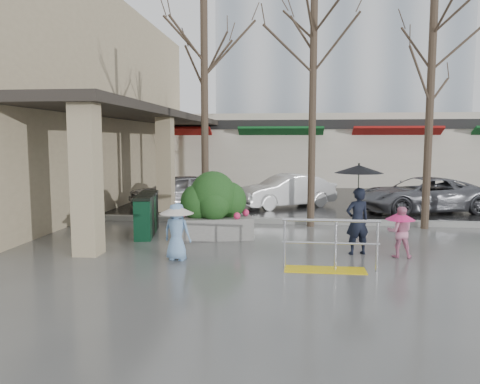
% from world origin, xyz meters
% --- Properties ---
extents(ground, '(120.00, 120.00, 0.00)m').
position_xyz_m(ground, '(0.00, 0.00, 0.00)').
color(ground, '#51514F').
rests_on(ground, ground).
extents(street_asphalt, '(120.00, 36.00, 0.01)m').
position_xyz_m(street_asphalt, '(0.00, 22.00, 0.01)').
color(street_asphalt, black).
rests_on(street_asphalt, ground).
extents(curb, '(120.00, 0.30, 0.15)m').
position_xyz_m(curb, '(0.00, 4.00, 0.07)').
color(curb, gray).
rests_on(curb, ground).
extents(near_building, '(6.00, 18.00, 8.00)m').
position_xyz_m(near_building, '(-9.00, 8.00, 4.00)').
color(near_building, tan).
rests_on(near_building, ground).
extents(canopy_slab, '(2.80, 18.00, 0.25)m').
position_xyz_m(canopy_slab, '(-4.80, 8.00, 3.62)').
color(canopy_slab, '#2D2823').
rests_on(canopy_slab, pillar_front).
extents(pillar_front, '(0.55, 0.55, 3.50)m').
position_xyz_m(pillar_front, '(-3.90, -0.50, 1.75)').
color(pillar_front, tan).
rests_on(pillar_front, ground).
extents(pillar_back, '(0.55, 0.55, 3.50)m').
position_xyz_m(pillar_back, '(-3.90, 6.00, 1.75)').
color(pillar_back, tan).
rests_on(pillar_back, ground).
extents(storefront_row, '(34.00, 6.74, 4.00)m').
position_xyz_m(storefront_row, '(2.00, 17.97, 2.01)').
color(storefront_row, beige).
rests_on(storefront_row, ground).
extents(office_tower, '(18.00, 12.00, 25.00)m').
position_xyz_m(office_tower, '(4.00, 30.00, 12.50)').
color(office_tower, '#8C99A8').
rests_on(office_tower, ground).
extents(handrail, '(1.90, 0.50, 1.03)m').
position_xyz_m(handrail, '(1.36, -1.20, 0.38)').
color(handrail, yellow).
rests_on(handrail, ground).
extents(tree_west, '(3.20, 3.20, 6.80)m').
position_xyz_m(tree_west, '(-2.00, 3.60, 5.08)').
color(tree_west, '#382B21').
rests_on(tree_west, ground).
extents(tree_midwest, '(3.20, 3.20, 7.00)m').
position_xyz_m(tree_midwest, '(1.20, 3.60, 5.23)').
color(tree_midwest, '#382B21').
rests_on(tree_midwest, ground).
extents(tree_mideast, '(3.20, 3.20, 6.50)m').
position_xyz_m(tree_mideast, '(4.50, 3.60, 4.86)').
color(tree_mideast, '#382B21').
rests_on(tree_mideast, ground).
extents(woman, '(1.08, 1.08, 2.07)m').
position_xyz_m(woman, '(2.10, 0.22, 1.24)').
color(woman, black).
rests_on(woman, ground).
extents(child_pink, '(0.64, 0.64, 1.13)m').
position_xyz_m(child_pink, '(3.00, 0.05, 0.64)').
color(child_pink, pink).
rests_on(child_pink, ground).
extents(child_blue, '(0.74, 0.74, 1.24)m').
position_xyz_m(child_blue, '(-1.81, -0.72, 0.74)').
color(child_blue, '#749ECE').
rests_on(child_blue, ground).
extents(planter, '(2.21, 1.49, 1.77)m').
position_xyz_m(planter, '(-1.42, 1.64, 0.84)').
color(planter, gray).
rests_on(planter, ground).
extents(news_boxes, '(0.80, 2.04, 1.11)m').
position_xyz_m(news_boxes, '(-3.31, 1.88, 0.56)').
color(news_boxes, '#0C361F').
rests_on(news_boxes, ground).
extents(car_a, '(3.96, 3.08, 1.26)m').
position_xyz_m(car_a, '(-3.79, 7.22, 0.63)').
color(car_a, '#9E9DA2').
rests_on(car_a, ground).
extents(car_b, '(3.95, 3.17, 1.26)m').
position_xyz_m(car_b, '(0.42, 7.52, 0.63)').
color(car_b, white).
rests_on(car_b, ground).
extents(car_c, '(4.95, 3.32, 1.26)m').
position_xyz_m(car_c, '(5.21, 6.77, 0.63)').
color(car_c, slate).
rests_on(car_c, ground).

